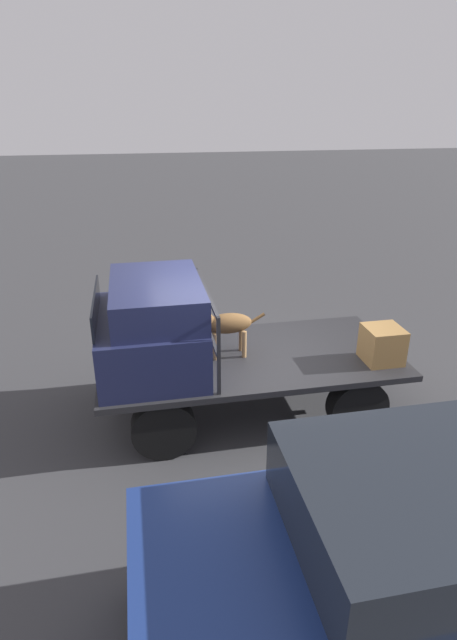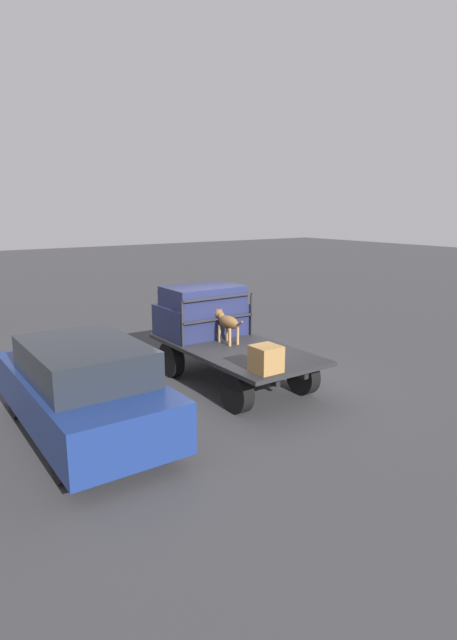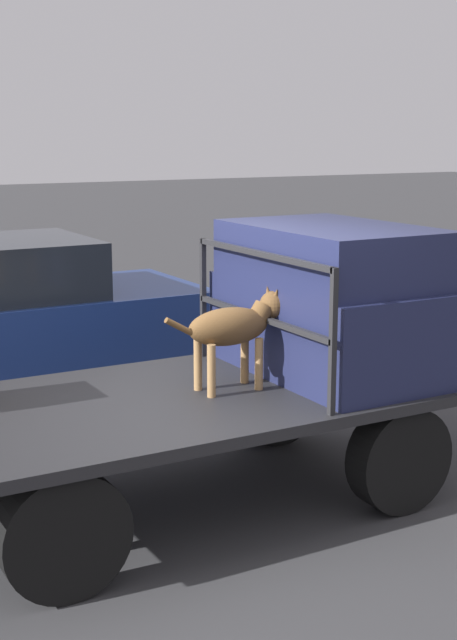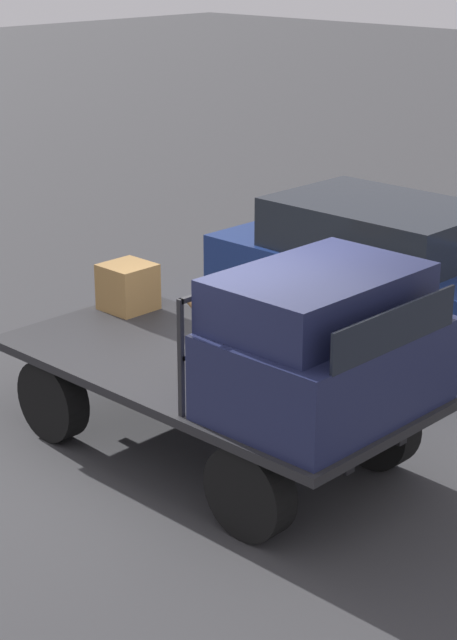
% 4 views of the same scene
% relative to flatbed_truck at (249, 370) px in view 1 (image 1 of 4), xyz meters
% --- Properties ---
extents(ground_plane, '(80.00, 80.00, 0.00)m').
position_rel_flatbed_truck_xyz_m(ground_plane, '(0.00, 0.00, -0.60)').
color(ground_plane, '#38383A').
extents(flatbed_truck, '(3.97, 1.95, 0.83)m').
position_rel_flatbed_truck_xyz_m(flatbed_truck, '(0.00, 0.00, 0.00)').
color(flatbed_truck, black).
rests_on(flatbed_truck, ground).
extents(truck_cab, '(1.30, 1.83, 1.13)m').
position_rel_flatbed_truck_xyz_m(truck_cab, '(1.26, 0.00, 0.76)').
color(truck_cab, '#1E2347').
rests_on(truck_cab, flatbed_truck).
extents(truck_headboard, '(0.04, 1.83, 0.97)m').
position_rel_flatbed_truck_xyz_m(truck_headboard, '(0.57, 0.00, 0.86)').
color(truck_headboard, '#232326').
rests_on(truck_headboard, flatbed_truck).
extents(dog, '(1.00, 0.27, 0.72)m').
position_rel_flatbed_truck_xyz_m(dog, '(0.35, -0.06, 0.69)').
color(dog, '#9E7547').
rests_on(dog, flatbed_truck).
extents(cargo_crate, '(0.47, 0.47, 0.47)m').
position_rel_flatbed_truck_xyz_m(cargo_crate, '(-1.65, 0.49, 0.46)').
color(cargo_crate, olive).
rests_on(cargo_crate, flatbed_truck).
extents(parked_sedan, '(4.23, 1.80, 1.59)m').
position_rel_flatbed_truck_xyz_m(parked_sedan, '(-0.54, 3.39, 0.20)').
color(parked_sedan, black).
rests_on(parked_sedan, ground).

